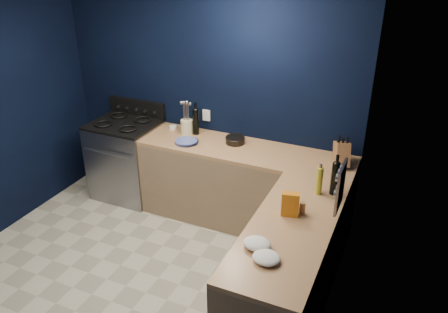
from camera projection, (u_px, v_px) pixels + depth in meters
The scene contains 26 objects.
floor at pixel (126, 287), 4.15m from camera, with size 3.50×3.50×0.02m, color #ADA997.
wall_back at pixel (207, 96), 5.01m from camera, with size 3.50×0.02×2.60m, color black.
wall_right at pixel (330, 211), 2.92m from camera, with size 0.02×3.50×2.60m, color black.
cab_back at pixel (244, 188), 4.91m from camera, with size 2.30×0.63×0.86m, color #866A4E.
top_back at pixel (245, 151), 4.71m from camera, with size 2.30×0.63×0.04m, color brown.
cab_right at pixel (287, 274), 3.66m from camera, with size 0.63×1.67×0.86m, color #866A4E.
top_right at pixel (290, 228), 3.46m from camera, with size 0.63×1.67×0.04m, color brown.
gas_range at pixel (127, 160), 5.44m from camera, with size 0.76×0.66×0.92m, color gray.
oven_door at pixel (112, 172), 5.19m from camera, with size 0.59×0.02×0.42m, color black.
cooktop at pixel (123, 124), 5.23m from camera, with size 0.76×0.66×0.03m, color black.
backguard at pixel (137, 108), 5.43m from camera, with size 0.76×0.06×0.20m, color black.
spice_panel at pixel (341, 187), 3.43m from camera, with size 0.02×0.28×0.38m, color gray.
wall_outlet at pixel (206, 115), 5.09m from camera, with size 0.09×0.02×0.13m, color white.
plate_stack at pixel (186, 142), 4.83m from camera, with size 0.24×0.24×0.03m, color #4A59AD.
ramekin at pixel (173, 127), 5.19m from camera, with size 0.09×0.09×0.04m, color white.
utensil_crock at pixel (187, 127), 5.03m from camera, with size 0.13×0.13×0.17m, color #F1ECC5.
wine_bottle_back at pixel (196, 122), 5.00m from camera, with size 0.07×0.07×0.29m, color black.
lemon_basket at pixel (235, 140), 4.82m from camera, with size 0.20×0.20×0.08m, color black.
knife_block at pixel (341, 154), 4.33m from camera, with size 0.13×0.21×0.23m, color brown.
wine_bottle_right at pixel (335, 179), 3.82m from camera, with size 0.07×0.07×0.29m, color black.
oil_bottle at pixel (319, 181), 3.84m from camera, with size 0.06×0.06×0.25m, color #A9A724.
spice_jar_near at pixel (302, 208), 3.58m from camera, with size 0.05×0.05×0.10m, color olive.
spice_jar_far at pixel (291, 204), 3.65m from camera, with size 0.05×0.05×0.10m, color olive.
crouton_bag at pixel (290, 204), 3.54m from camera, with size 0.14×0.07×0.20m, color red.
towel_front at pixel (257, 244), 3.20m from camera, with size 0.20×0.17×0.07m, color white.
towel_end at pixel (266, 258), 3.07m from camera, with size 0.20×0.18×0.06m, color white.
Camera 1 is at (2.13, -2.53, 2.91)m, focal length 35.84 mm.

